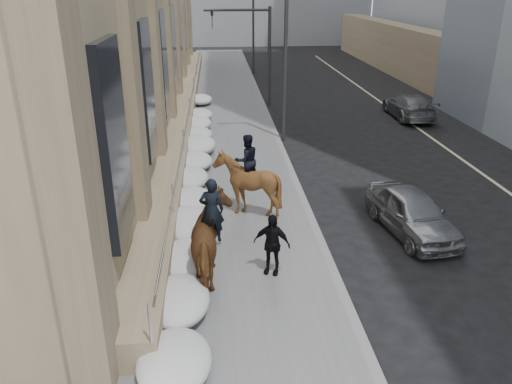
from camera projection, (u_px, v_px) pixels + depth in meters
ground at (240, 314)px, 11.93m from camera, size 140.00×140.00×0.00m
sidewalk at (228, 168)px, 21.09m from camera, size 5.00×80.00×0.12m
curb at (289, 167)px, 21.29m from camera, size 0.24×80.00×0.12m
lane_line at (467, 163)px, 21.90m from camera, size 0.15×70.00×0.01m
streetlight_mid at (282, 46)px, 23.22m from camera, size 1.71×0.24×8.00m
streetlight_far at (251, 18)px, 41.60m from camera, size 1.71×0.24×8.00m
traffic_signal at (255, 41)px, 30.75m from camera, size 4.10×0.22×6.00m
snow_bank at (192, 176)px, 19.09m from camera, size 1.70×18.10×0.76m
mounted_horse_left at (213, 239)px, 12.79m from camera, size 1.23×2.57×2.73m
mounted_horse_right at (247, 181)px, 16.43m from camera, size 2.30×2.42×2.72m
pedestrian at (272, 244)px, 13.10m from camera, size 1.08×0.74×1.70m
car_silver at (412, 212)px, 15.57m from camera, size 2.18×4.24×1.38m
car_grey at (409, 106)px, 28.98m from camera, size 2.02×4.82×1.39m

